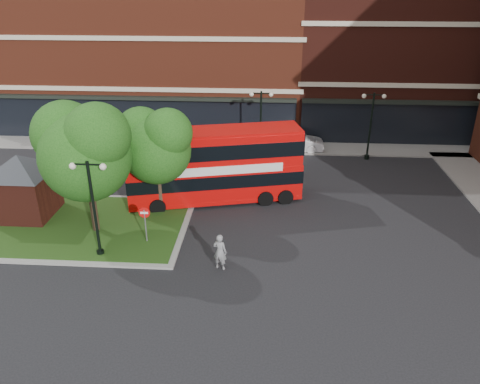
# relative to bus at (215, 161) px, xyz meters

# --- Properties ---
(ground) EXTENTS (120.00, 120.00, 0.00)m
(ground) POSITION_rel_bus_xyz_m (0.54, -6.76, -2.58)
(ground) COLOR black
(ground) RESTS_ON ground
(pavement_far) EXTENTS (44.00, 3.00, 0.12)m
(pavement_far) POSITION_rel_bus_xyz_m (0.54, 9.74, -2.52)
(pavement_far) COLOR slate
(pavement_far) RESTS_ON ground
(terrace_far_left) EXTENTS (26.00, 12.00, 14.00)m
(terrace_far_left) POSITION_rel_bus_xyz_m (-7.46, 17.24, 4.42)
(terrace_far_left) COLOR maroon
(terrace_far_left) RESTS_ON ground
(terrace_far_right) EXTENTS (18.00, 12.00, 16.00)m
(terrace_far_right) POSITION_rel_bus_xyz_m (14.54, 17.24, 5.42)
(terrace_far_right) COLOR #471911
(terrace_far_right) RESTS_ON ground
(traffic_island) EXTENTS (12.60, 7.60, 0.15)m
(traffic_island) POSITION_rel_bus_xyz_m (-7.46, -3.76, -2.51)
(traffic_island) COLOR gray
(traffic_island) RESTS_ON ground
(kiosk) EXTENTS (6.51, 6.51, 3.60)m
(kiosk) POSITION_rel_bus_xyz_m (-10.46, -2.76, -0.26)
(kiosk) COLOR #471911
(kiosk) RESTS_ON traffic_island
(tree_island_west) EXTENTS (5.40, 4.71, 7.21)m
(tree_island_west) POSITION_rel_bus_xyz_m (-6.05, -4.18, 2.22)
(tree_island_west) COLOR #2D2116
(tree_island_west) RESTS_ON ground
(tree_island_east) EXTENTS (4.46, 3.90, 6.29)m
(tree_island_east) POSITION_rel_bus_xyz_m (-3.04, -1.70, 1.67)
(tree_island_east) COLOR #2D2116
(tree_island_east) RESTS_ON ground
(lamp_island) EXTENTS (1.72, 0.36, 5.00)m
(lamp_island) POSITION_rel_bus_xyz_m (-4.96, -6.56, 0.25)
(lamp_island) COLOR black
(lamp_island) RESTS_ON ground
(lamp_far_left) EXTENTS (1.72, 0.36, 5.00)m
(lamp_far_left) POSITION_rel_bus_xyz_m (2.54, 7.74, 0.25)
(lamp_far_left) COLOR black
(lamp_far_left) RESTS_ON ground
(lamp_far_right) EXTENTS (1.72, 0.36, 5.00)m
(lamp_far_right) POSITION_rel_bus_xyz_m (10.54, 7.74, 0.25)
(lamp_far_right) COLOR black
(lamp_far_right) RESTS_ON ground
(bus) EXTENTS (10.54, 4.68, 3.93)m
(bus) POSITION_rel_bus_xyz_m (0.00, 0.00, 0.00)
(bus) COLOR #C20807
(bus) RESTS_ON ground
(woman) EXTENTS (0.76, 0.61, 1.82)m
(woman) POSITION_rel_bus_xyz_m (1.04, -7.26, -1.66)
(woman) COLOR gray
(woman) RESTS_ON ground
(car_silver) EXTENTS (4.62, 2.16, 1.53)m
(car_silver) POSITION_rel_bus_xyz_m (-6.14, 9.24, -1.81)
(car_silver) COLOR #AFB2B7
(car_silver) RESTS_ON ground
(car_white) EXTENTS (4.52, 1.69, 1.47)m
(car_white) POSITION_rel_bus_xyz_m (5.21, 9.24, -1.84)
(car_white) COLOR white
(car_white) RESTS_ON ground
(no_entry_sign) EXTENTS (0.57, 0.07, 2.07)m
(no_entry_sign) POSITION_rel_bus_xyz_m (-2.96, -5.26, -1.10)
(no_entry_sign) COLOR slate
(no_entry_sign) RESTS_ON ground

